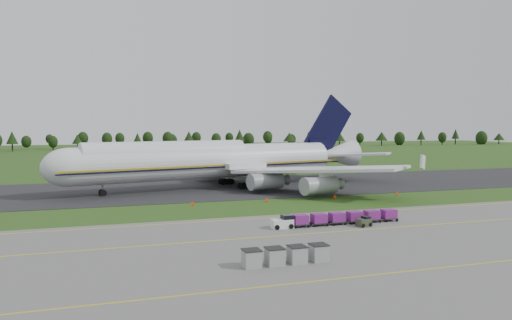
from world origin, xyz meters
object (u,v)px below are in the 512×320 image
object	(u,v)px
aircraft	(217,160)
utility_cart	(364,223)
baggage_train	(335,218)
edge_markers	(302,199)
uld_row	(286,255)

from	to	relation	value
aircraft	utility_cart	distance (m)	48.87
aircraft	baggage_train	distance (m)	46.03
baggage_train	edge_markers	size ratio (longest dim) A/B	0.46
aircraft	uld_row	bearing A→B (deg)	-97.37
aircraft	uld_row	size ratio (longest dim) A/B	8.61
aircraft	uld_row	distance (m)	62.39
utility_cart	uld_row	xyz separation A→B (m)	(-17.00, -13.96, 0.36)
aircraft	utility_cart	bearing A→B (deg)	-79.28
aircraft	baggage_train	xyz separation A→B (m)	(5.79, -45.36, -5.21)
utility_cart	edge_markers	distance (m)	25.14
uld_row	utility_cart	bearing A→B (deg)	39.39
baggage_train	utility_cart	distance (m)	4.01
utility_cart	edge_markers	size ratio (longest dim) A/B	0.05
utility_cart	baggage_train	bearing A→B (deg)	144.14
aircraft	edge_markers	xyz separation A→B (m)	(10.65, -22.62, -5.91)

